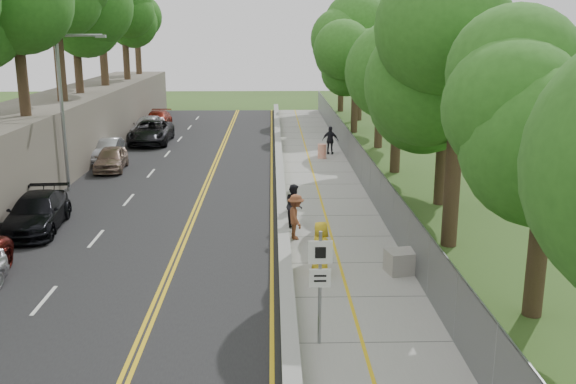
{
  "coord_description": "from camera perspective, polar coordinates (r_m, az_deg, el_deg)",
  "views": [
    {
      "loc": [
        -0.16,
        -18.44,
        8.1
      ],
      "look_at": [
        0.5,
        8.0,
        1.4
      ],
      "focal_mm": 40.0,
      "sensor_mm": 36.0,
      "label": 1
    }
  ],
  "objects": [
    {
      "name": "chainlink_fence",
      "position": [
        34.53,
        6.61,
        2.25
      ],
      "size": [
        0.04,
        66.0,
        2.0
      ],
      "primitive_type": "cube",
      "color": "slate",
      "rests_on": "ground"
    },
    {
      "name": "rock_embankment",
      "position": [
        36.52,
        -22.88,
        3.47
      ],
      "size": [
        5.0,
        66.0,
        4.0
      ],
      "primitive_type": "cube",
      "color": "#595147",
      "rests_on": "ground"
    },
    {
      "name": "ground",
      "position": [
        20.14,
        -0.86,
        -9.5
      ],
      "size": [
        140.0,
        140.0,
        0.0
      ],
      "primitive_type": "plane",
      "color": "#33511E",
      "rests_on": "ground"
    },
    {
      "name": "streetlight",
      "position": [
        34.22,
        -19.12,
        7.63
      ],
      "size": [
        2.52,
        0.22,
        8.0
      ],
      "color": "gray",
      "rests_on": "ground"
    },
    {
      "name": "car_6",
      "position": [
        48.02,
        -12.07,
        5.24
      ],
      "size": [
        2.85,
        6.01,
        1.66
      ],
      "primitive_type": "imported",
      "rotation": [
        0.0,
        0.0,
        0.02
      ],
      "color": "black",
      "rests_on": "road"
    },
    {
      "name": "car_5",
      "position": [
        42.0,
        -15.83,
        3.59
      ],
      "size": [
        1.64,
        4.36,
        1.42
      ],
      "primitive_type": "imported",
      "rotation": [
        0.0,
        0.0,
        0.03
      ],
      "color": "#B0B1B6",
      "rests_on": "road"
    },
    {
      "name": "car_8",
      "position": [
        51.3,
        -12.35,
        5.77
      ],
      "size": [
        2.37,
        4.96,
        1.64
      ],
      "primitive_type": "imported",
      "rotation": [
        0.0,
        0.0,
        -0.09
      ],
      "color": "silver",
      "rests_on": "road"
    },
    {
      "name": "painter_2",
      "position": [
        26.94,
        0.56,
        -1.17
      ],
      "size": [
        0.75,
        0.93,
        1.8
      ],
      "primitive_type": "imported",
      "rotation": [
        0.0,
        0.0,
        1.49
      ],
      "color": "black",
      "rests_on": "sidewalk"
    },
    {
      "name": "concrete_block",
      "position": [
        22.34,
        10.24,
        -6.09
      ],
      "size": [
        1.31,
        1.09,
        0.77
      ],
      "primitive_type": "cube",
      "rotation": [
        0.0,
        0.0,
        0.21
      ],
      "color": "gray",
      "rests_on": "sidewalk"
    },
    {
      "name": "person_far",
      "position": [
        42.81,
        3.79,
        4.61
      ],
      "size": [
        1.17,
        0.74,
        1.86
      ],
      "primitive_type": "imported",
      "rotation": [
        0.0,
        0.0,
        2.86
      ],
      "color": "black",
      "rests_on": "sidewalk"
    },
    {
      "name": "car_4",
      "position": [
        39.26,
        -15.46,
        2.88
      ],
      "size": [
        1.94,
        4.19,
        1.39
      ],
      "primitive_type": "imported",
      "rotation": [
        0.0,
        0.0,
        0.07
      ],
      "color": "gray",
      "rests_on": "road"
    },
    {
      "name": "signpost",
      "position": [
        16.65,
        2.87,
        -7.43
      ],
      "size": [
        0.62,
        0.09,
        3.1
      ],
      "color": "gray",
      "rests_on": "sidewalk"
    },
    {
      "name": "construction_barrel",
      "position": [
        41.46,
        3.05,
        3.64
      ],
      "size": [
        0.56,
        0.56,
        0.92
      ],
      "primitive_type": "cylinder",
      "color": "#FF4E29",
      "rests_on": "sidewalk"
    },
    {
      "name": "road",
      "position": [
        34.8,
        -10.05,
        0.57
      ],
      "size": [
        11.2,
        66.0,
        0.04
      ],
      "primitive_type": "cube",
      "color": "black",
      "rests_on": "ground"
    },
    {
      "name": "car_7",
      "position": [
        55.39,
        -11.54,
        6.3
      ],
      "size": [
        2.0,
        4.91,
        1.42
      ],
      "primitive_type": "imported",
      "rotation": [
        0.0,
        0.0,
        -0.0
      ],
      "color": "maroon",
      "rests_on": "road"
    },
    {
      "name": "painter_0",
      "position": [
        21.73,
        2.91,
        -4.97
      ],
      "size": [
        0.88,
        1.05,
        1.83
      ],
      "primitive_type": "imported",
      "rotation": [
        0.0,
        0.0,
        1.96
      ],
      "color": "gold",
      "rests_on": "sidewalk"
    },
    {
      "name": "sidewalk",
      "position": [
        34.51,
        3.11,
        0.66
      ],
      "size": [
        4.2,
        66.0,
        0.05
      ],
      "primitive_type": "cube",
      "color": "gray",
      "rests_on": "ground"
    },
    {
      "name": "painter_3",
      "position": [
        25.27,
        0.69,
        -2.21
      ],
      "size": [
        0.87,
        1.27,
        1.81
      ],
      "primitive_type": "imported",
      "rotation": [
        0.0,
        0.0,
        1.75
      ],
      "color": "brown",
      "rests_on": "sidewalk"
    },
    {
      "name": "trees_fenceside",
      "position": [
        34.22,
        10.89,
        12.12
      ],
      "size": [
        7.0,
        66.0,
        14.0
      ],
      "primitive_type": null,
      "color": "#347522",
      "rests_on": "ground"
    },
    {
      "name": "jersey_barrier",
      "position": [
        34.34,
        -0.71,
        1.08
      ],
      "size": [
        0.42,
        66.0,
        0.6
      ],
      "primitive_type": "cube",
      "color": "#92C324",
      "rests_on": "ground"
    },
    {
      "name": "painter_1",
      "position": [
        27.36,
        0.53,
        -1.18
      ],
      "size": [
        0.45,
        0.62,
        1.57
      ],
      "primitive_type": "imported",
      "rotation": [
        0.0,
        0.0,
        1.7
      ],
      "color": "silver",
      "rests_on": "sidewalk"
    },
    {
      "name": "car_3",
      "position": [
        28.44,
        -21.44,
        -1.73
      ],
      "size": [
        2.51,
        5.22,
        1.47
      ],
      "primitive_type": "imported",
      "rotation": [
        0.0,
        0.0,
        0.09
      ],
      "color": "black",
      "rests_on": "road"
    }
  ]
}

